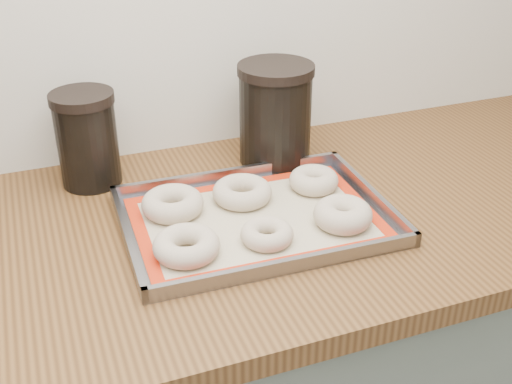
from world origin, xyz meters
name	(u,v)px	position (x,y,z in m)	size (l,w,h in m)	color
countertop	(174,240)	(0.00, 1.68, 0.88)	(3.06, 0.68, 0.04)	brown
baking_tray	(256,218)	(0.14, 1.65, 0.91)	(0.47, 0.34, 0.03)	gray
baking_mat	(256,219)	(0.14, 1.65, 0.90)	(0.43, 0.30, 0.00)	#C6B793
bagel_front_left	(186,246)	(0.00, 1.59, 0.92)	(0.11, 0.11, 0.04)	beige
bagel_front_mid	(267,234)	(0.14, 1.58, 0.92)	(0.09, 0.09, 0.03)	beige
bagel_front_right	(343,214)	(0.28, 1.58, 0.93)	(0.10, 0.10, 0.04)	beige
bagel_back_left	(173,204)	(0.01, 1.72, 0.92)	(0.11, 0.11, 0.04)	beige
bagel_back_mid	(242,192)	(0.14, 1.72, 0.92)	(0.11, 0.11, 0.04)	beige
bagel_back_right	(314,180)	(0.29, 1.72, 0.92)	(0.09, 0.09, 0.04)	beige
canister_mid	(87,139)	(-0.10, 1.90, 0.99)	(0.12, 0.12, 0.18)	black
canister_right	(275,114)	(0.27, 1.87, 1.00)	(0.15, 0.15, 0.21)	black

